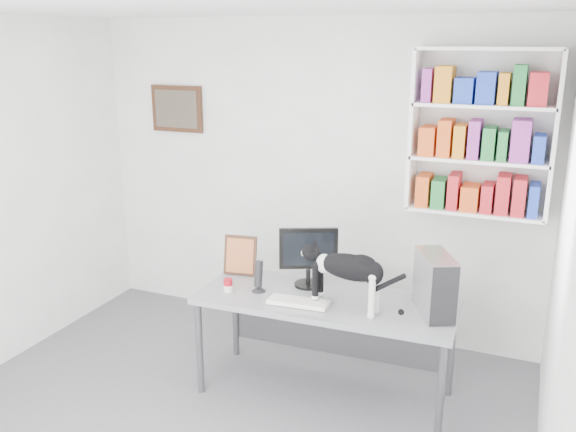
{
  "coord_description": "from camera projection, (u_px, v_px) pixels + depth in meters",
  "views": [
    {
      "loc": [
        1.81,
        -2.83,
        2.51
      ],
      "look_at": [
        -0.01,
        1.53,
        1.14
      ],
      "focal_mm": 38.0,
      "sensor_mm": 36.0,
      "label": 1
    }
  ],
  "objects": [
    {
      "name": "cat",
      "position": [
        348.0,
        281.0,
        4.06
      ],
      "size": [
        0.69,
        0.26,
        0.41
      ],
      "primitive_type": null,
      "rotation": [
        0.0,
        0.0,
        -0.12
      ],
      "color": "black",
      "rests_on": "desk"
    },
    {
      "name": "desk",
      "position": [
        325.0,
        347.0,
        4.39
      ],
      "size": [
        1.84,
        0.77,
        0.76
      ],
      "primitive_type": "cube",
      "rotation": [
        0.0,
        0.0,
        0.04
      ],
      "color": "gray",
      "rests_on": "room"
    },
    {
      "name": "wall_art",
      "position": [
        177.0,
        109.0,
        5.58
      ],
      "size": [
        0.52,
        0.04,
        0.42
      ],
      "primitive_type": "cube",
      "color": "#412115",
      "rests_on": "room"
    },
    {
      "name": "keyboard",
      "position": [
        298.0,
        302.0,
        4.19
      ],
      "size": [
        0.43,
        0.19,
        0.03
      ],
      "primitive_type": "cube",
      "rotation": [
        0.0,
        0.0,
        0.08
      ],
      "color": "white",
      "rests_on": "desk"
    },
    {
      "name": "speaker",
      "position": [
        259.0,
        276.0,
        4.38
      ],
      "size": [
        0.11,
        0.11,
        0.24
      ],
      "primitive_type": "cylinder",
      "rotation": [
        0.0,
        0.0,
        0.04
      ],
      "color": "black",
      "rests_on": "desk"
    },
    {
      "name": "monitor",
      "position": [
        308.0,
        257.0,
        4.45
      ],
      "size": [
        0.47,
        0.37,
        0.46
      ],
      "primitive_type": "cube",
      "rotation": [
        0.0,
        0.0,
        0.43
      ],
      "color": "black",
      "rests_on": "desk"
    },
    {
      "name": "soup_can",
      "position": [
        228.0,
        285.0,
        4.4
      ],
      "size": [
        0.08,
        0.08,
        0.1
      ],
      "primitive_type": "cylinder",
      "rotation": [
        0.0,
        0.0,
        0.22
      ],
      "color": "#A40E1A",
      "rests_on": "desk"
    },
    {
      "name": "room",
      "position": [
        187.0,
        249.0,
        3.5
      ],
      "size": [
        4.01,
        4.01,
        2.7
      ],
      "color": "#5D5D62",
      "rests_on": "ground"
    },
    {
      "name": "pc_tower",
      "position": [
        435.0,
        284.0,
        4.01
      ],
      "size": [
        0.34,
        0.45,
        0.41
      ],
      "primitive_type": "cube",
      "rotation": [
        0.0,
        0.0,
        0.46
      ],
      "color": "#B2B2B7",
      "rests_on": "desk"
    },
    {
      "name": "bookshelf",
      "position": [
        481.0,
        133.0,
        4.48
      ],
      "size": [
        1.03,
        0.28,
        1.24
      ],
      "primitive_type": "cube",
      "color": "white",
      "rests_on": "room"
    },
    {
      "name": "leaning_print",
      "position": [
        240.0,
        255.0,
        4.7
      ],
      "size": [
        0.27,
        0.14,
        0.32
      ],
      "primitive_type": "cube",
      "rotation": [
        0.0,
        0.0,
        0.16
      ],
      "color": "#412115",
      "rests_on": "desk"
    }
  ]
}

